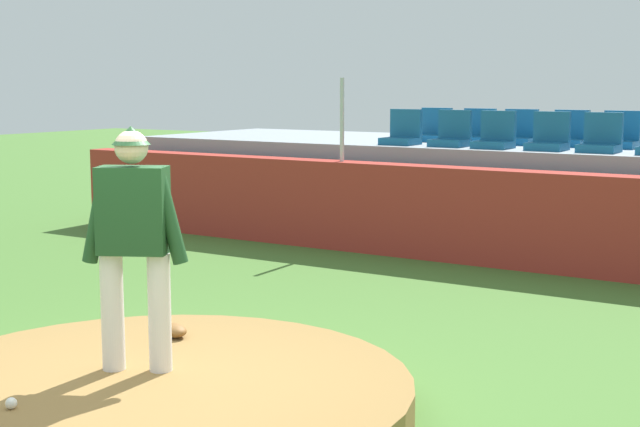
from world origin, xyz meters
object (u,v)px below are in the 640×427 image
at_px(stadium_chair_7, 477,132).
at_px(stadium_chair_10, 620,136).
at_px(stadium_chair_0, 403,134).
at_px(fielding_glove, 172,330).
at_px(stadium_chair_1, 452,135).
at_px(pitcher, 134,230).
at_px(stadium_chair_3, 549,138).
at_px(baseball, 11,403).
at_px(stadium_chair_8, 519,134).
at_px(stadium_chair_9, 569,135).
at_px(stadium_chair_4, 601,140).
at_px(stadium_chair_6, 434,131).
at_px(stadium_chair_2, 495,137).

distance_m(stadium_chair_7, stadium_chair_10, 2.06).
height_order(stadium_chair_0, stadium_chair_7, same).
relative_size(fielding_glove, stadium_chair_1, 0.60).
height_order(pitcher, stadium_chair_7, pitcher).
bearing_deg(stadium_chair_3, baseball, 85.06).
bearing_deg(stadium_chair_7, fielding_glove, 93.27).
bearing_deg(stadium_chair_8, stadium_chair_9, -179.40).
distance_m(pitcher, stadium_chair_4, 7.22).
height_order(baseball, stadium_chair_4, stadium_chair_4).
relative_size(stadium_chair_1, stadium_chair_9, 1.00).
bearing_deg(stadium_chair_10, stadium_chair_9, 0.61).
bearing_deg(stadium_chair_6, stadium_chair_7, 178.56).
bearing_deg(pitcher, stadium_chair_8, 63.81).
height_order(stadium_chair_1, stadium_chair_9, same).
relative_size(pitcher, stadium_chair_9, 3.48).
height_order(baseball, stadium_chair_6, stadium_chair_6).
height_order(pitcher, stadium_chair_10, pitcher).
height_order(stadium_chair_0, stadium_chair_1, same).
relative_size(stadium_chair_0, stadium_chair_4, 1.00).
relative_size(pitcher, stadium_chair_4, 3.48).
height_order(baseball, stadium_chair_8, stadium_chair_8).
relative_size(stadium_chair_0, stadium_chair_9, 1.00).
bearing_deg(stadium_chair_8, stadium_chair_2, 90.37).
height_order(stadium_chair_1, stadium_chair_2, same).
distance_m(stadium_chair_4, stadium_chair_10, 0.89).
relative_size(stadium_chair_3, stadium_chair_4, 1.00).
relative_size(stadium_chair_2, stadium_chair_8, 1.00).
distance_m(stadium_chair_3, stadium_chair_10, 1.12).
distance_m(pitcher, baseball, 1.41).
bearing_deg(stadium_chair_1, fielding_glove, 93.75).
distance_m(baseball, stadium_chair_9, 9.12).
height_order(stadium_chair_0, stadium_chair_9, same).
bearing_deg(stadium_chair_3, stadium_chair_6, -23.42).
distance_m(stadium_chair_3, stadium_chair_7, 1.63).
distance_m(stadium_chair_1, stadium_chair_6, 1.14).
distance_m(pitcher, stadium_chair_9, 8.01).
distance_m(stadium_chair_8, stadium_chair_10, 1.41).
xyz_separation_m(stadium_chair_0, stadium_chair_7, (0.76, 0.90, 0.00)).
bearing_deg(stadium_chair_6, baseball, 98.69).
bearing_deg(stadium_chair_3, stadium_chair_9, -89.54).
distance_m(fielding_glove, stadium_chair_4, 6.65).
relative_size(baseball, stadium_chair_4, 0.15).
xyz_separation_m(stadium_chair_2, stadium_chair_4, (1.40, 0.04, 0.00)).
bearing_deg(stadium_chair_0, baseball, 100.02).
xyz_separation_m(stadium_chair_1, stadium_chair_6, (-0.70, 0.90, 0.00)).
height_order(pitcher, stadium_chair_6, pitcher).
xyz_separation_m(stadium_chair_1, stadium_chair_3, (1.38, -0.00, 0.00)).
xyz_separation_m(stadium_chair_3, stadium_chair_4, (0.67, 0.00, 0.00)).
relative_size(stadium_chair_7, stadium_chair_10, 1.00).
xyz_separation_m(stadium_chair_1, stadium_chair_2, (0.65, -0.04, 0.00)).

